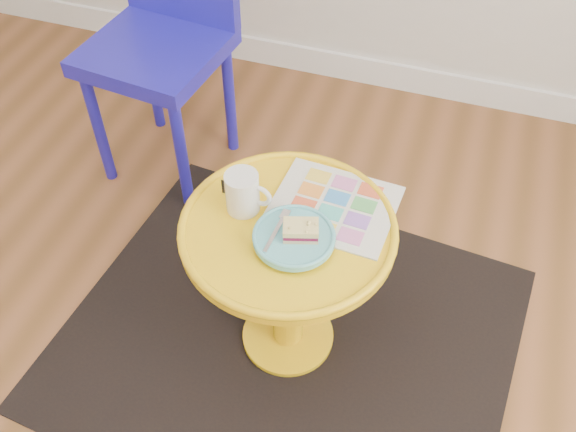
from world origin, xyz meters
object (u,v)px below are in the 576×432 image
(chair, at_px, (164,24))
(mug, at_px, (243,192))
(side_table, at_px, (288,263))
(plate, at_px, (294,238))
(newspaper, at_px, (334,206))

(chair, bearing_deg, mug, -44.56)
(side_table, bearing_deg, mug, 168.21)
(chair, distance_m, plate, 1.00)
(chair, bearing_deg, plate, -40.22)
(plate, bearing_deg, chair, 133.31)
(newspaper, relative_size, plate, 1.55)
(newspaper, height_order, plate, plate)
(side_table, relative_size, chair, 0.56)
(side_table, height_order, plate, plate)
(side_table, xyz_separation_m, plate, (0.03, -0.04, 0.16))
(plate, bearing_deg, side_table, 123.94)
(side_table, xyz_separation_m, chair, (-0.66, 0.69, 0.19))
(side_table, distance_m, plate, 0.17)
(newspaper, xyz_separation_m, plate, (-0.06, -0.15, 0.02))
(chair, bearing_deg, newspaper, -31.60)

